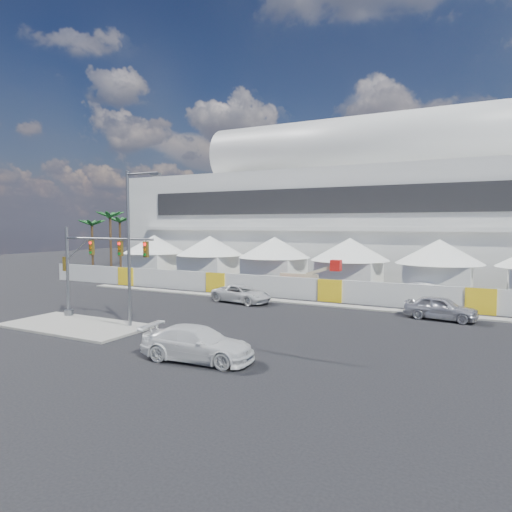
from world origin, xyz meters
The scene contains 14 objects.
ground centered at (0.00, 0.00, 0.00)m, with size 160.00×160.00×0.00m, color black.
median_island centered at (-6.00, -3.00, 0.07)m, with size 10.00×5.00×0.15m, color gray.
far_curb centered at (20.00, 12.50, 0.06)m, with size 80.00×1.20×0.12m, color gray.
stadium centered at (8.71, 41.50, 9.45)m, with size 80.00×24.80×21.98m.
tent_row centered at (0.50, 24.00, 3.15)m, with size 53.40×8.40×5.40m.
hoarding_fence centered at (6.00, 14.50, 1.00)m, with size 70.00×0.25×2.00m, color silver.
palm_cluster centered at (-33.46, 29.50, 6.88)m, with size 10.60×10.60×8.55m.
sedan_silver centered at (15.51, 10.86, 0.86)m, with size 5.03×2.02×1.71m, color silver.
pickup_curb centered at (-0.78, 10.49, 0.76)m, with size 5.51×2.54×1.53m, color silver.
pickup_near centered at (5.65, -5.43, 0.86)m, with size 5.92×2.40×1.72m, color silver.
lot_car_a centered at (13.20, 20.47, 0.70)m, with size 4.26×1.48×1.40m, color silver.
traffic_mast centered at (-7.10, -1.00, 3.81)m, with size 8.49×0.64×6.54m.
streetlight_median centered at (-2.30, -1.47, 6.00)m, with size 2.82×0.28×10.19m.
boom_lift centered at (1.83, 16.00, 0.97)m, with size 7.10×1.74×3.60m.
Camera 1 is at (18.79, -24.14, 6.88)m, focal length 32.00 mm.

